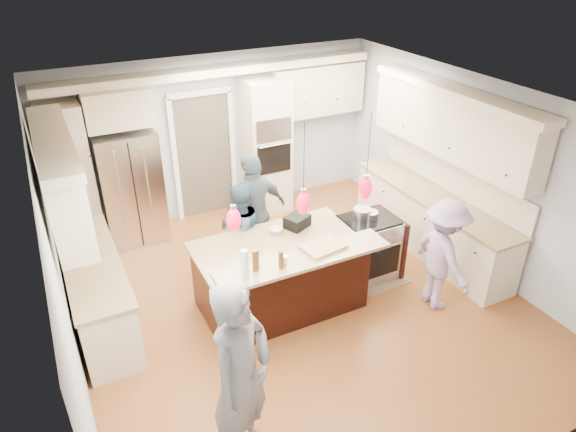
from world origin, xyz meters
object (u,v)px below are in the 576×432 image
object	(u,v)px
island_range	(368,247)
person_bar_end	(241,378)
kitchen_island	(281,275)
person_far_left	(240,234)
refrigerator	(131,187)

from	to	relation	value
island_range	person_bar_end	bearing A→B (deg)	-144.55
kitchen_island	person_far_left	world-z (taller)	person_far_left
refrigerator	island_range	bearing A→B (deg)	-42.59
refrigerator	island_range	size ratio (longest dim) A/B	1.96
person_bar_end	person_far_left	distance (m)	2.81
kitchen_island	person_far_left	distance (m)	0.85
refrigerator	kitchen_island	xyz separation A→B (m)	(1.30, -2.57, -0.41)
island_range	person_far_left	size ratio (longest dim) A/B	0.63
refrigerator	person_far_left	world-z (taller)	refrigerator
refrigerator	person_bar_end	bearing A→B (deg)	-89.50
kitchen_island	person_far_left	bearing A→B (deg)	106.98
refrigerator	kitchen_island	distance (m)	2.91
island_range	person_far_left	bearing A→B (deg)	156.90
refrigerator	kitchen_island	world-z (taller)	refrigerator
refrigerator	person_bar_end	world-z (taller)	person_bar_end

